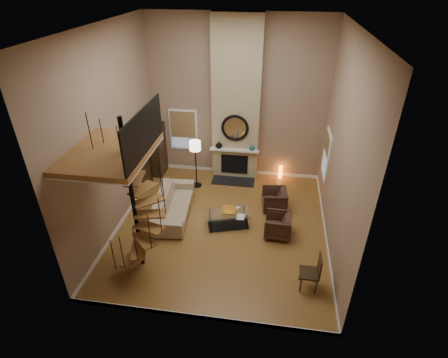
# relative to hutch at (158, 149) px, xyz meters

# --- Properties ---
(ground) EXTENTS (6.00, 6.50, 0.01)m
(ground) POSITION_rel_hutch_xyz_m (2.79, -2.83, -0.95)
(ground) COLOR #A47535
(ground) RESTS_ON ground
(back_wall) EXTENTS (6.00, 0.02, 5.50)m
(back_wall) POSITION_rel_hutch_xyz_m (2.79, 0.42, 1.80)
(back_wall) COLOR #997D62
(back_wall) RESTS_ON ground
(front_wall) EXTENTS (6.00, 0.02, 5.50)m
(front_wall) POSITION_rel_hutch_xyz_m (2.79, -6.08, 1.80)
(front_wall) COLOR #997D62
(front_wall) RESTS_ON ground
(left_wall) EXTENTS (0.02, 6.50, 5.50)m
(left_wall) POSITION_rel_hutch_xyz_m (-0.21, -2.83, 1.80)
(left_wall) COLOR #997D62
(left_wall) RESTS_ON ground
(right_wall) EXTENTS (0.02, 6.50, 5.50)m
(right_wall) POSITION_rel_hutch_xyz_m (5.79, -2.83, 1.80)
(right_wall) COLOR #997D62
(right_wall) RESTS_ON ground
(ceiling) EXTENTS (6.00, 6.50, 0.01)m
(ceiling) POSITION_rel_hutch_xyz_m (2.79, -2.83, 4.54)
(ceiling) COLOR silver
(ceiling) RESTS_ON back_wall
(baseboard_back) EXTENTS (6.00, 0.02, 0.12)m
(baseboard_back) POSITION_rel_hutch_xyz_m (2.79, 0.41, -0.89)
(baseboard_back) COLOR white
(baseboard_back) RESTS_ON ground
(baseboard_front) EXTENTS (6.00, 0.02, 0.12)m
(baseboard_front) POSITION_rel_hutch_xyz_m (2.79, -6.07, -0.89)
(baseboard_front) COLOR white
(baseboard_front) RESTS_ON ground
(baseboard_left) EXTENTS (0.02, 6.50, 0.12)m
(baseboard_left) POSITION_rel_hutch_xyz_m (-0.20, -2.83, -0.89)
(baseboard_left) COLOR white
(baseboard_left) RESTS_ON ground
(baseboard_right) EXTENTS (0.02, 6.50, 0.12)m
(baseboard_right) POSITION_rel_hutch_xyz_m (5.78, -2.83, -0.89)
(baseboard_right) COLOR white
(baseboard_right) RESTS_ON ground
(chimney_breast) EXTENTS (1.60, 0.38, 5.50)m
(chimney_breast) POSITION_rel_hutch_xyz_m (2.79, 0.23, 1.80)
(chimney_breast) COLOR tan
(chimney_breast) RESTS_ON ground
(hearth) EXTENTS (1.50, 0.60, 0.04)m
(hearth) POSITION_rel_hutch_xyz_m (2.79, -0.26, -0.93)
(hearth) COLOR black
(hearth) RESTS_ON ground
(firebox) EXTENTS (0.95, 0.02, 0.72)m
(firebox) POSITION_rel_hutch_xyz_m (2.79, 0.03, -0.40)
(firebox) COLOR black
(firebox) RESTS_ON chimney_breast
(mantel) EXTENTS (1.70, 0.18, 0.06)m
(mantel) POSITION_rel_hutch_xyz_m (2.79, -0.05, 0.20)
(mantel) COLOR white
(mantel) RESTS_ON chimney_breast
(mirror_frame) EXTENTS (0.94, 0.10, 0.94)m
(mirror_frame) POSITION_rel_hutch_xyz_m (2.79, 0.01, 1.00)
(mirror_frame) COLOR black
(mirror_frame) RESTS_ON chimney_breast
(mirror_disc) EXTENTS (0.80, 0.01, 0.80)m
(mirror_disc) POSITION_rel_hutch_xyz_m (2.79, 0.02, 1.00)
(mirror_disc) COLOR white
(mirror_disc) RESTS_ON chimney_breast
(vase_left) EXTENTS (0.24, 0.24, 0.25)m
(vase_left) POSITION_rel_hutch_xyz_m (2.24, -0.01, 0.35)
(vase_left) COLOR black
(vase_left) RESTS_ON mantel
(vase_right) EXTENTS (0.20, 0.20, 0.21)m
(vase_right) POSITION_rel_hutch_xyz_m (3.39, -0.01, 0.33)
(vase_right) COLOR #164E48
(vase_right) RESTS_ON mantel
(window_back) EXTENTS (1.02, 0.06, 1.52)m
(window_back) POSITION_rel_hutch_xyz_m (0.89, 0.39, 0.67)
(window_back) COLOR white
(window_back) RESTS_ON back_wall
(window_right) EXTENTS (0.06, 1.02, 1.52)m
(window_right) POSITION_rel_hutch_xyz_m (5.76, -0.83, 0.68)
(window_right) COLOR white
(window_right) RESTS_ON right_wall
(entry_door) EXTENTS (0.10, 1.05, 2.16)m
(entry_door) POSITION_rel_hutch_xyz_m (-0.17, -1.03, 0.10)
(entry_door) COLOR white
(entry_door) RESTS_ON ground
(loft) EXTENTS (1.70, 2.20, 1.09)m
(loft) POSITION_rel_hutch_xyz_m (0.74, -4.63, 2.29)
(loft) COLOR olive
(loft) RESTS_ON left_wall
(spiral_stair) EXTENTS (1.47, 1.47, 4.06)m
(spiral_stair) POSITION_rel_hutch_xyz_m (1.00, -4.62, 0.83)
(spiral_stair) COLOR black
(spiral_stair) RESTS_ON ground
(hutch) EXTENTS (0.39, 0.84, 1.87)m
(hutch) POSITION_rel_hutch_xyz_m (0.00, 0.00, 0.00)
(hutch) COLOR #311F10
(hutch) RESTS_ON ground
(sofa) EXTENTS (1.16, 2.53, 0.72)m
(sofa) POSITION_rel_hutch_xyz_m (1.21, -2.45, -0.55)
(sofa) COLOR tan
(sofa) RESTS_ON ground
(armchair_near) EXTENTS (0.83, 0.82, 0.68)m
(armchair_near) POSITION_rel_hutch_xyz_m (4.34, -1.69, -0.60)
(armchair_near) COLOR #40291D
(armchair_near) RESTS_ON ground
(armchair_far) EXTENTS (0.77, 0.75, 0.68)m
(armchair_far) POSITION_rel_hutch_xyz_m (4.47, -2.98, -0.60)
(armchair_far) COLOR #40291D
(armchair_far) RESTS_ON ground
(coffee_table) EXTENTS (1.42, 1.01, 0.47)m
(coffee_table) POSITION_rel_hutch_xyz_m (2.96, -2.75, -0.67)
(coffee_table) COLOR silver
(coffee_table) RESTS_ON ground
(bowl) EXTENTS (0.43, 0.43, 0.11)m
(bowl) POSITION_rel_hutch_xyz_m (2.96, -2.70, -0.45)
(bowl) COLOR gold
(bowl) RESTS_ON coffee_table
(book) EXTENTS (0.22, 0.30, 0.03)m
(book) POSITION_rel_hutch_xyz_m (3.31, -2.90, -0.49)
(book) COLOR gray
(book) RESTS_ON coffee_table
(floor_lamp) EXTENTS (0.38, 0.38, 1.70)m
(floor_lamp) POSITION_rel_hutch_xyz_m (1.56, -0.72, 0.46)
(floor_lamp) COLOR black
(floor_lamp) RESTS_ON ground
(accent_lamp) EXTENTS (0.13, 0.13, 0.48)m
(accent_lamp) POSITION_rel_hutch_xyz_m (4.44, 0.25, -0.70)
(accent_lamp) COLOR orange
(accent_lamp) RESTS_ON ground
(side_chair) EXTENTS (0.45, 0.44, 0.96)m
(side_chair) POSITION_rel_hutch_xyz_m (5.26, -4.79, -0.42)
(side_chair) COLOR #311F10
(side_chair) RESTS_ON ground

